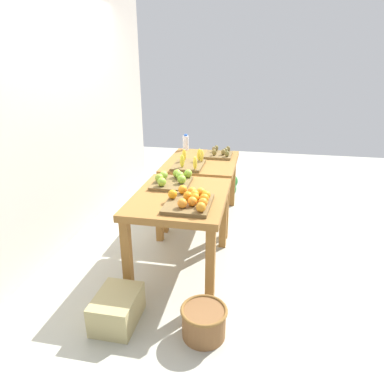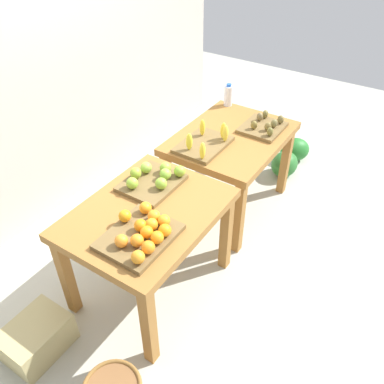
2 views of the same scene
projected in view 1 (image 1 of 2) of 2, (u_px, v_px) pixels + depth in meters
name	position (u px, v px, depth m)	size (l,w,h in m)	color
ground_plane	(193.00, 238.00, 3.74)	(8.00, 8.00, 0.00)	#ADAE9F
back_wall	(62.00, 95.00, 3.44)	(4.40, 0.12, 3.00)	beige
display_table_left	(180.00, 206.00, 3.00)	(1.04, 0.80, 0.74)	olive
display_table_right	(202.00, 169.00, 4.02)	(1.04, 0.80, 0.74)	olive
orange_bin	(191.00, 200.00, 2.73)	(0.45, 0.38, 0.11)	brown
apple_bin	(172.00, 180.00, 3.19)	(0.41, 0.35, 0.11)	brown
banana_crate	(190.00, 163.00, 3.74)	(0.44, 0.32, 0.17)	brown
kiwi_bin	(219.00, 154.00, 4.15)	(0.36, 0.32, 0.10)	brown
water_bottle	(186.00, 143.00, 4.43)	(0.08, 0.08, 0.20)	silver
watermelon_pile	(228.00, 185.00, 4.97)	(0.67, 0.40, 0.25)	#236E28
wicker_basket	(204.00, 321.00, 2.38)	(0.33, 0.33, 0.23)	brown
cardboard_produce_box	(117.00, 309.00, 2.50)	(0.40, 0.30, 0.24)	tan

